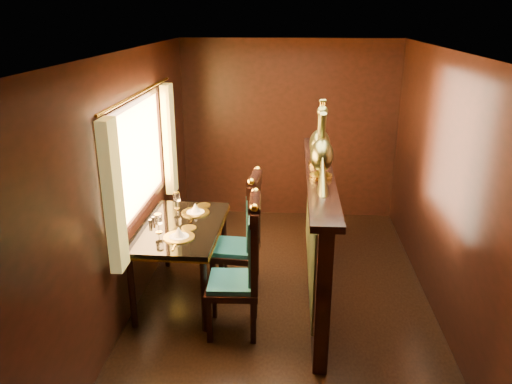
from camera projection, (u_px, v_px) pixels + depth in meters
ground at (283, 306)px, 5.09m from camera, size 5.00×5.00×0.00m
room_shell at (277, 156)px, 4.57m from camera, size 3.04×5.04×2.52m
partition at (316, 231)px, 5.10m from camera, size 0.26×2.70×1.36m
dining_table at (181, 232)px, 5.06m from camera, size 0.84×1.37×1.00m
chair_left at (246, 263)px, 4.48m from camera, size 0.51×0.54×1.35m
chair_right at (247, 231)px, 5.13m from camera, size 0.52×0.54×1.34m
peacock_left at (322, 141)px, 4.55m from camera, size 0.22×0.60×0.71m
peacock_right at (320, 132)px, 4.94m from camera, size 0.22×0.59×0.70m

